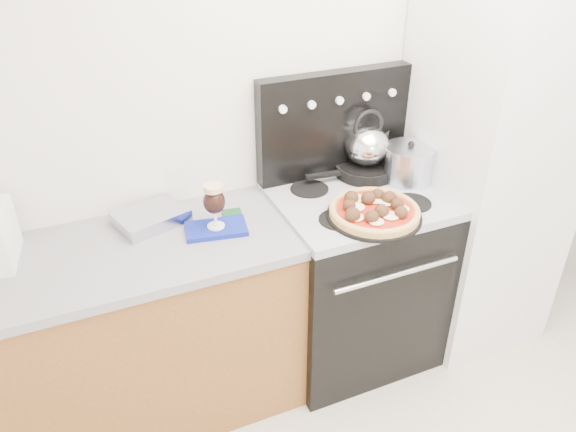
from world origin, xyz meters
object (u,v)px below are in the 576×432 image
fridge (486,166)px  pizza_pan (374,216)px  base_cabinet (129,340)px  tea_kettle (367,142)px  oven_mitt (216,229)px  pizza (375,209)px  stove_body (353,280)px  skillet (365,169)px  beer_glass (214,206)px  stock_pot (409,165)px

fridge → pizza_pan: bearing=-167.5°
base_cabinet → tea_kettle: size_ratio=6.20×
fridge → oven_mitt: fridge is taller
pizza → stove_body: bearing=79.5°
pizza → skillet: (0.17, 0.37, -0.01)m
base_cabinet → tea_kettle: bearing=7.3°
base_cabinet → pizza_pan: (1.07, -0.21, 0.50)m
fridge → oven_mitt: (-1.38, 0.03, -0.04)m
fridge → skillet: fridge is taller
beer_glass → skillet: 0.84m
skillet → oven_mitt: bearing=-167.7°
pizza → beer_glass: bearing=163.2°
beer_glass → pizza_pan: 0.68m
fridge → oven_mitt: bearing=178.7°
stove_body → oven_mitt: size_ratio=3.49×
oven_mitt → skillet: size_ratio=0.87×
beer_glass → pizza: 0.67m
beer_glass → skillet: (0.81, 0.18, -0.07)m
skillet → fridge: bearing=-20.3°
pizza → tea_kettle: size_ratio=1.64×
pizza → fridge: bearing=12.5°
pizza_pan → pizza: bearing=-93.6°
fridge → stove_body: bearing=178.0°
stove_body → pizza: size_ratio=2.29×
beer_glass → pizza_pan: bearing=-16.8°
oven_mitt → pizza: pizza is taller
oven_mitt → fridge: bearing=-1.3°
base_cabinet → stove_body: 1.11m
stove_body → fridge: (0.70, -0.03, 0.51)m
stove_body → tea_kettle: 0.69m
fridge → pizza: 0.75m
beer_glass → tea_kettle: size_ratio=0.85×
base_cabinet → skillet: (1.24, 0.16, 0.52)m
pizza → tea_kettle: bearing=65.3°
oven_mitt → stock_pot: stock_pot is taller
base_cabinet → beer_glass: beer_glass is taller
pizza_pan → tea_kettle: 0.44m
stove_body → pizza_pan: bearing=-100.5°
fridge → skillet: size_ratio=6.52×
oven_mitt → beer_glass: bearing=0.0°
oven_mitt → beer_glass: 0.11m
beer_glass → fridge: bearing=-1.3°
beer_glass → pizza: (0.64, -0.19, -0.06)m
skillet → stock_pot: size_ratio=1.28×
stove_body → tea_kettle: bearing=53.5°
tea_kettle → pizza: bearing=-128.8°
oven_mitt → tea_kettle: 0.85m
pizza_pan → stove_body: bearing=79.5°
base_cabinet → tea_kettle: (1.24, 0.16, 0.66)m
beer_glass → skillet: beer_glass is taller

